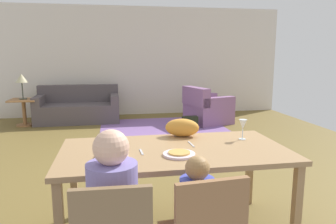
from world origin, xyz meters
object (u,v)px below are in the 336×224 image
(dining_table, at_px, (175,157))
(cat, at_px, (182,128))
(plate_near_man, at_px, (112,156))
(table_lamp, at_px, (22,79))
(side_table, at_px, (24,109))
(handbag, at_px, (190,122))
(couch, at_px, (78,108))
(plate_near_child, at_px, (179,154))
(armchair, at_px, (206,109))
(wine_glass, at_px, (243,125))
(person_man, at_px, (114,224))

(dining_table, distance_m, cat, 0.44)
(plate_near_man, bearing_deg, table_lamp, 110.93)
(side_table, bearing_deg, handbag, -14.56)
(dining_table, relative_size, couch, 1.01)
(plate_near_man, bearing_deg, plate_near_child, -6.69)
(plate_near_man, xyz_separation_m, armchair, (2.10, 4.44, -0.45))
(plate_near_child, relative_size, table_lamp, 0.46)
(couch, bearing_deg, armchair, -13.29)
(wine_glass, height_order, side_table, wine_glass)
(wine_glass, relative_size, person_man, 0.17)
(wine_glass, xyz_separation_m, armchair, (0.92, 4.14, -0.57))
(plate_near_man, height_order, handbag, plate_near_man)
(person_man, height_order, cat, person_man)
(plate_near_man, bearing_deg, wine_glass, 14.26)
(dining_table, bearing_deg, wine_glass, 15.05)
(side_table, height_order, table_lamp, table_lamp)
(wine_glass, height_order, person_man, person_man)
(person_man, relative_size, cat, 3.47)
(plate_near_man, relative_size, wine_glass, 1.34)
(couch, relative_size, table_lamp, 3.40)
(table_lamp, xyz_separation_m, handbag, (3.46, -0.90, -0.88))
(dining_table, distance_m, armchair, 4.62)
(cat, xyz_separation_m, armchair, (1.44, 3.93, -0.53))
(plate_near_man, relative_size, armchair, 0.23)
(wine_glass, bearing_deg, dining_table, -164.95)
(cat, bearing_deg, dining_table, -93.54)
(wine_glass, relative_size, handbag, 0.58)
(plate_near_child, xyz_separation_m, cat, (0.15, 0.57, 0.08))
(person_man, distance_m, cat, 1.29)
(wine_glass, xyz_separation_m, person_man, (-1.18, -0.85, -0.38))
(dining_table, height_order, plate_near_man, plate_near_man)
(plate_near_man, height_order, person_man, person_man)
(wine_glass, xyz_separation_m, couch, (-1.93, 4.81, -0.59))
(handbag, bearing_deg, cat, -105.33)
(dining_table, bearing_deg, plate_near_child, -90.00)
(table_lamp, distance_m, handbag, 3.69)
(wine_glass, bearing_deg, couch, 111.85)
(plate_near_man, distance_m, side_table, 5.21)
(dining_table, bearing_deg, couch, 104.17)
(cat, xyz_separation_m, couch, (-1.41, 4.61, -0.54))
(cat, height_order, couch, cat)
(plate_near_child, bearing_deg, side_table, 115.73)
(person_man, bearing_deg, couch, 97.55)
(person_man, bearing_deg, cat, 58.07)
(plate_near_child, xyz_separation_m, side_table, (-2.37, 4.92, -0.39))
(plate_near_man, xyz_separation_m, wine_glass, (1.18, 0.30, 0.12))
(plate_near_man, height_order, side_table, plate_near_man)
(plate_near_man, xyz_separation_m, table_lamp, (-1.86, 4.86, 0.24))
(plate_near_child, distance_m, couch, 5.35)
(dining_table, height_order, person_man, person_man)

